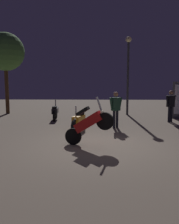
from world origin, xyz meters
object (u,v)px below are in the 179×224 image
at_px(motorcycle_black_parked_right, 55,112).
at_px(person_rider_beside, 116,107).
at_px(motorcycle_orange_parked_left, 79,121).
at_px(streetlamp_near, 128,66).
at_px(person_bystander_far, 171,103).
at_px(motorcycle_red_foreground, 89,124).

height_order(motorcycle_black_parked_right, person_rider_beside, person_rider_beside).
bearing_deg(motorcycle_black_parked_right, motorcycle_orange_parked_left, -156.80).
relative_size(motorcycle_orange_parked_left, streetlamp_near, 0.34).
height_order(person_rider_beside, person_bystander_far, person_bystander_far).
relative_size(motorcycle_orange_parked_left, motorcycle_black_parked_right, 0.98).
xyz_separation_m(motorcycle_orange_parked_left, motorcycle_black_parked_right, (-1.53, 2.95, 0.00)).
xyz_separation_m(person_bystander_far, streetlamp_near, (-1.86, 2.79, 2.12)).
xyz_separation_m(motorcycle_black_parked_right, person_rider_beside, (3.16, -2.28, 0.54)).
bearing_deg(motorcycle_red_foreground, motorcycle_orange_parked_left, 120.34).
distance_m(motorcycle_red_foreground, person_rider_beside, 3.34).
bearing_deg(motorcycle_orange_parked_left, streetlamp_near, 166.88).
xyz_separation_m(person_rider_beside, person_bystander_far, (2.97, 1.62, 0.00)).
bearing_deg(streetlamp_near, motorcycle_red_foreground, -106.52).
relative_size(motorcycle_orange_parked_left, person_rider_beside, 0.99).
bearing_deg(motorcycle_orange_parked_left, person_rider_beside, 127.56).
bearing_deg(person_bystander_far, motorcycle_red_foreground, 110.98).
distance_m(motorcycle_red_foreground, streetlamp_near, 8.22).
height_order(person_bystander_far, streetlamp_near, streetlamp_near).
bearing_deg(streetlamp_near, motorcycle_black_parked_right, -153.40).
height_order(motorcycle_red_foreground, motorcycle_orange_parked_left, motorcycle_red_foreground).
bearing_deg(motorcycle_orange_parked_left, motorcycle_red_foreground, 26.52).
relative_size(motorcycle_red_foreground, person_rider_beside, 0.99).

